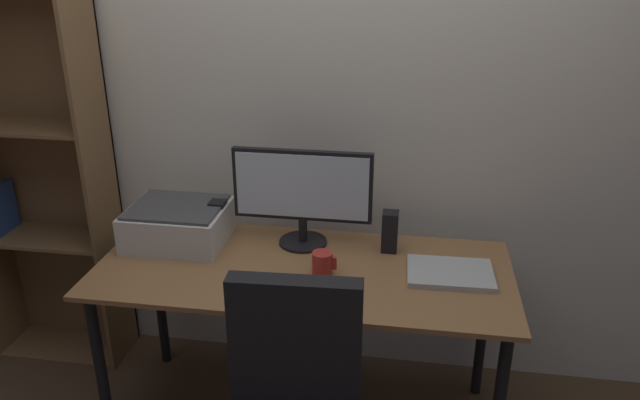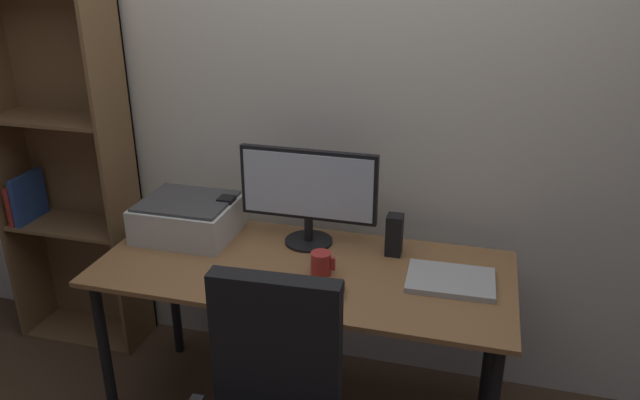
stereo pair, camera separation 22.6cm
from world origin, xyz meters
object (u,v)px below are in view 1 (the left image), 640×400
desk (303,286)px  printer (178,224)px  mouse (341,290)px  coffee_mug (322,263)px  bookshelf (42,183)px  speaker_right (390,232)px  keyboard (272,289)px  speaker_left (219,220)px  laptop (450,273)px  monitor (302,191)px

desk → printer: (-0.55, 0.15, 0.16)m
mouse → coffee_mug: bearing=117.3°
printer → bookshelf: size_ratio=0.22×
speaker_right → bookshelf: bearing=174.7°
keyboard → speaker_left: 0.51m
mouse → speaker_left: bearing=140.6°
bookshelf → coffee_mug: bearing=-15.7°
bookshelf → keyboard: bearing=-24.0°
desk → speaker_left: bearing=153.7°
laptop → speaker_left: bearing=168.2°
keyboard → laptop: laptop is taller
keyboard → speaker_left: bearing=127.3°
laptop → speaker_right: speaker_right is taller
desk → coffee_mug: size_ratio=17.09×
speaker_right → mouse: bearing=-112.4°
speaker_left → laptop: bearing=-10.2°
laptop → speaker_left: size_ratio=1.88×
coffee_mug → printer: 0.66m
bookshelf → speaker_left: bearing=-9.6°
bookshelf → printer: bearing=-15.3°
monitor → desk: bearing=-79.8°
monitor → speaker_right: bearing=-1.3°
mouse → speaker_right: size_ratio=0.56×
printer → bookshelf: 0.76m
laptop → desk: bearing=-179.3°
mouse → speaker_right: bearing=61.1°
laptop → speaker_left: speaker_left is taller
coffee_mug → monitor: bearing=116.3°
coffee_mug → laptop: (0.48, 0.06, -0.03)m
monitor → printer: monitor is taller
coffee_mug → laptop: bearing=7.2°
printer → bookshelf: bearing=164.7°
monitor → speaker_left: monitor is taller
desk → speaker_left: (-0.40, 0.20, 0.17)m
monitor → mouse: monitor is taller
monitor → laptop: 0.66m
desk → bookshelf: 1.35m
keyboard → coffee_mug: coffee_mug is taller
coffee_mug → bookshelf: bearing=164.3°
coffee_mug → bookshelf: bookshelf is taller
speaker_right → printer: 0.88m
speaker_right → monitor: bearing=178.7°
mouse → laptop: size_ratio=0.30×
coffee_mug → speaker_right: (0.24, 0.23, 0.04)m
monitor → bookshelf: (-1.25, 0.14, -0.09)m
monitor → speaker_right: size_ratio=3.35×
laptop → monitor: bearing=161.6°
desk → printer: size_ratio=4.02×
printer → desk: bearing=-14.7°
desk → mouse: size_ratio=16.75×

